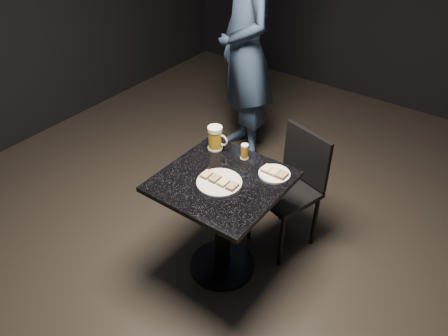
{
  "coord_description": "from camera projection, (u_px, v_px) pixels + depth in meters",
  "views": [
    {
      "loc": [
        1.19,
        -1.61,
        2.31
      ],
      "look_at": [
        0.0,
        0.02,
        0.82
      ],
      "focal_mm": 35.0,
      "sensor_mm": 36.0,
      "label": 1
    }
  ],
  "objects": [
    {
      "name": "canapes_on_plate_small",
      "position": [
        275.0,
        172.0,
        2.56
      ],
      "size": [
        0.16,
        0.07,
        0.02
      ],
      "color": "#4C3521",
      "rests_on": "plate_small"
    },
    {
      "name": "beer_tumbler",
      "position": [
        245.0,
        151.0,
        2.68
      ],
      "size": [
        0.05,
        0.05,
        0.1
      ],
      "color": "silver",
      "rests_on": "table"
    },
    {
      "name": "beer_mug",
      "position": [
        216.0,
        138.0,
        2.75
      ],
      "size": [
        0.14,
        0.1,
        0.16
      ],
      "color": "silver",
      "rests_on": "table"
    },
    {
      "name": "canapes_on_plate_large",
      "position": [
        219.0,
        180.0,
        2.49
      ],
      "size": [
        0.23,
        0.07,
        0.02
      ],
      "color": "#4C3521",
      "rests_on": "plate_large"
    },
    {
      "name": "table",
      "position": [
        222.0,
        210.0,
        2.68
      ],
      "size": [
        0.7,
        0.7,
        0.75
      ],
      "color": "black",
      "rests_on": "floor"
    },
    {
      "name": "floor",
      "position": [
        222.0,
        266.0,
        2.99
      ],
      "size": [
        6.0,
        6.0,
        0.0
      ],
      "primitive_type": "plane",
      "color": "black",
      "rests_on": "ground"
    },
    {
      "name": "plate_small",
      "position": [
        274.0,
        174.0,
        2.57
      ],
      "size": [
        0.19,
        0.19,
        0.01
      ],
      "primitive_type": "cylinder",
      "color": "white",
      "rests_on": "table"
    },
    {
      "name": "patron",
      "position": [
        246.0,
        51.0,
        3.56
      ],
      "size": [
        0.84,
        0.8,
        1.94
      ],
      "primitive_type": "imported",
      "rotation": [
        0.0,
        0.0,
        -0.66
      ],
      "color": "navy",
      "rests_on": "floor"
    },
    {
      "name": "plate_large",
      "position": [
        219.0,
        183.0,
        2.5
      ],
      "size": [
        0.26,
        0.26,
        0.01
      ],
      "primitive_type": "cylinder",
      "color": "silver",
      "rests_on": "table"
    },
    {
      "name": "chair",
      "position": [
        292.0,
        183.0,
        2.92
      ],
      "size": [
        0.47,
        0.47,
        0.86
      ],
      "color": "black",
      "rests_on": "floor"
    }
  ]
}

